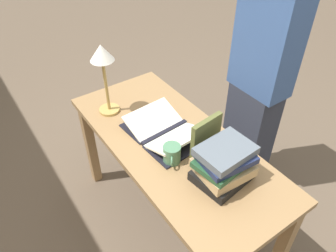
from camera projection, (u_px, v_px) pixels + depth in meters
The scene contains 8 objects.
ground_plane at pixel (172, 221), 2.25m from camera, with size 12.00×12.00×0.00m, color brown.
reading_desk at pixel (173, 156), 1.85m from camera, with size 1.39×0.61×0.73m.
open_book at pixel (164, 131), 1.81m from camera, with size 0.46×0.35×0.08m.
book_stack_tall at pixel (224, 164), 1.51m from camera, with size 0.24×0.28×0.20m.
book_standing_upright at pixel (206, 139), 1.61m from camera, with size 0.05×0.19×0.25m.
reading_lamp at pixel (103, 62), 1.78m from camera, with size 0.13×0.13×0.44m.
coffee_mug at pixel (172, 154), 1.64m from camera, with size 0.11×0.09×0.10m.
person_reader at pixel (258, 85), 2.03m from camera, with size 0.36×0.22×1.69m.
Camera 1 is at (-1.05, 0.77, 1.94)m, focal length 35.00 mm.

